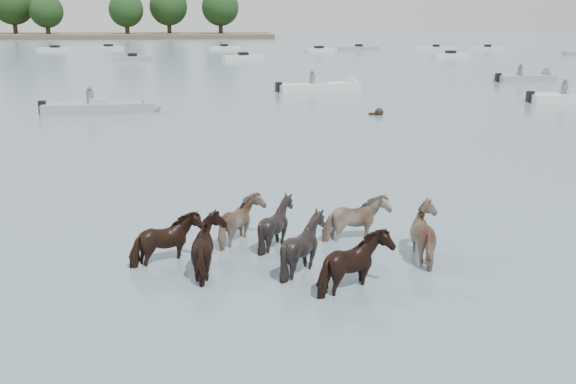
{
  "coord_description": "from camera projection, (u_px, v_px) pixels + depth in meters",
  "views": [
    {
      "loc": [
        -0.82,
        -12.28,
        4.62
      ],
      "look_at": [
        0.4,
        0.86,
        1.1
      ],
      "focal_mm": 40.93,
      "sensor_mm": 36.0,
      "label": 1
    }
  ],
  "objects": [
    {
      "name": "ground",
      "position": [
        272.0,
        257.0,
        13.08
      ],
      "size": [
        400.0,
        400.0,
        0.0
      ],
      "primitive_type": "plane",
      "color": "slate",
      "rests_on": "ground"
    },
    {
      "name": "pony_herd",
      "position": [
        297.0,
        240.0,
        12.85
      ],
      "size": [
        6.73,
        4.1,
        1.32
      ],
      "color": "black",
      "rests_on": "ground"
    },
    {
      "name": "swimming_pony",
      "position": [
        378.0,
        113.0,
        32.09
      ],
      "size": [
        0.72,
        0.44,
        0.44
      ],
      "color": "black",
      "rests_on": "ground"
    },
    {
      "name": "motorboat_b",
      "position": [
        115.0,
        108.0,
        33.07
      ],
      "size": [
        6.09,
        2.14,
        1.92
      ],
      "rotation": [
        0.0,
        0.0,
        0.09
      ],
      "color": "gray",
      "rests_on": "ground"
    },
    {
      "name": "motorboat_c",
      "position": [
        329.0,
        87.0,
        43.03
      ],
      "size": [
        6.19,
        3.18,
        1.92
      ],
      "rotation": [
        0.0,
        0.0,
        0.28
      ],
      "color": "silver",
      "rests_on": "ground"
    },
    {
      "name": "motorboat_e",
      "position": [
        534.0,
        78.0,
        48.99
      ],
      "size": [
        4.98,
        1.99,
        1.92
      ],
      "rotation": [
        0.0,
        0.0,
        0.08
      ],
      "color": "gray",
      "rests_on": "ground"
    },
    {
      "name": "distant_flotilla",
      "position": [
        238.0,
        52.0,
        85.93
      ],
      "size": [
        105.35,
        29.76,
        0.93
      ],
      "color": "silver",
      "rests_on": "ground"
    }
  ]
}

